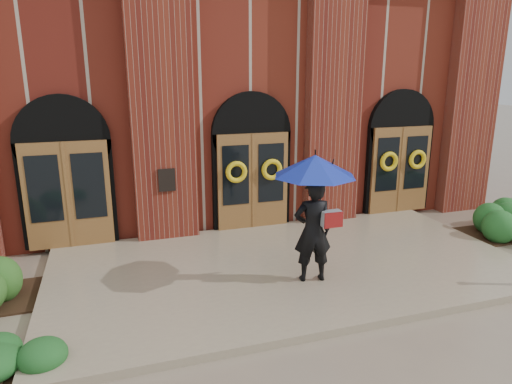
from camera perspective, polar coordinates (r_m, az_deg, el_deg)
name	(u,v)px	position (r m, az deg, el deg)	size (l,w,h in m)	color
ground	(292,273)	(9.96, 4.47, -10.01)	(90.00, 90.00, 0.00)	gray
landing	(289,267)	(10.05, 4.15, -9.28)	(10.00, 5.30, 0.15)	gray
church_building	(203,90)	(17.47, -6.63, 12.56)	(16.20, 12.53, 7.00)	maroon
man_with_umbrella	(314,194)	(8.74, 7.28, -0.26)	(1.82, 1.82, 2.53)	black
hedge_front_left	(8,365)	(7.62, -28.59, -18.47)	(1.24, 1.06, 0.44)	#19491C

